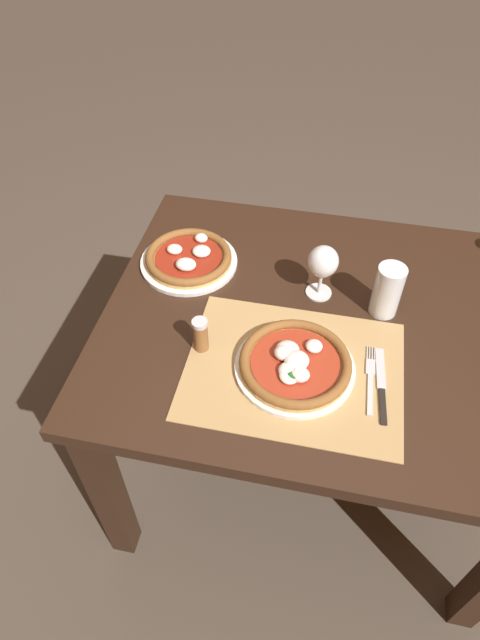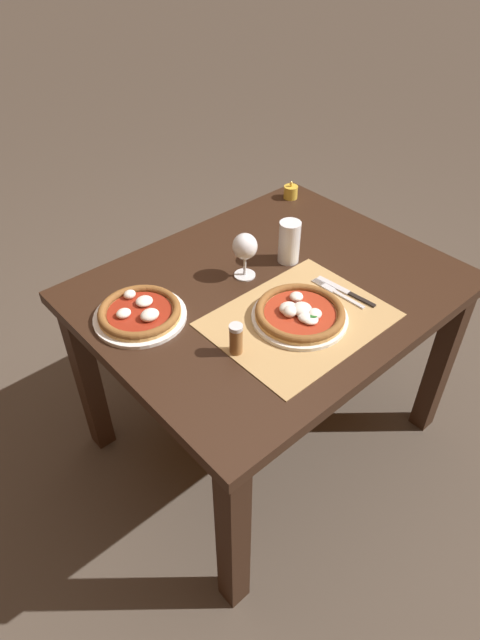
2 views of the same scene
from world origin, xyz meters
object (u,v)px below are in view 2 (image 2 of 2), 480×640
at_px(wine_glass, 245,248).
at_px(fork, 337,293).
at_px(knife, 345,291).
at_px(pizza_far, 140,313).
at_px(pint_glass, 289,243).
at_px(votive_candle, 291,192).
at_px(pepper_shaker, 236,339).
at_px(pizza_near, 300,313).

xyz_separation_m(wine_glass, fork, (0.15, -0.27, -0.10)).
bearing_deg(knife, pizza_far, 149.44).
relative_size(pizza_far, knife, 1.28).
relative_size(wine_glass, pint_glass, 1.07).
xyz_separation_m(pizza_far, votive_candle, (0.87, 0.23, 0.00)).
height_order(knife, pepper_shaker, pepper_shaker).
bearing_deg(pizza_far, wine_glass, -6.96).
height_order(wine_glass, pint_glass, wine_glass).
distance_m(pizza_near, wine_glass, 0.29).
xyz_separation_m(wine_glass, votive_candle, (0.50, 0.28, -0.08)).
height_order(wine_glass, pepper_shaker, wine_glass).
bearing_deg(pizza_far, pint_glass, -8.08).
xyz_separation_m(pizza_near, pint_glass, (0.20, 0.24, 0.05)).
bearing_deg(pizza_near, fork, 1.83).
height_order(fork, pepper_shaker, pepper_shaker).
xyz_separation_m(pint_glass, votive_candle, (0.33, 0.31, -0.05)).
xyz_separation_m(pizza_near, pizza_far, (-0.35, 0.32, -0.00)).
bearing_deg(knife, wine_glass, 122.05).
xyz_separation_m(pint_glass, pepper_shaker, (-0.43, -0.22, -0.02)).
relative_size(pizza_far, fork, 1.37).
bearing_deg(pepper_shaker, knife, -3.37).
distance_m(fork, pepper_shaker, 0.41).
xyz_separation_m(pizza_far, wine_glass, (0.37, -0.05, 0.09)).
height_order(pizza_far, pint_glass, pint_glass).
relative_size(wine_glass, fork, 0.77).
distance_m(pint_glass, pepper_shaker, 0.48).
xyz_separation_m(pizza_far, pepper_shaker, (0.11, -0.30, 0.03)).
xyz_separation_m(fork, knife, (0.03, -0.01, 0.00)).
relative_size(pint_glass, fork, 0.72).
xyz_separation_m(fork, pepper_shaker, (-0.41, 0.01, 0.04)).
distance_m(knife, votive_candle, 0.64).
distance_m(knife, pepper_shaker, 0.44).
distance_m(wine_glass, pepper_shaker, 0.37).
distance_m(wine_glass, knife, 0.34).
relative_size(wine_glass, pepper_shaker, 1.60).
xyz_separation_m(knife, pepper_shaker, (-0.43, 0.03, 0.04)).
bearing_deg(wine_glass, fork, -60.90).
distance_m(fork, votive_candle, 0.65).
bearing_deg(fork, pint_glass, 84.90).
xyz_separation_m(knife, votive_candle, (0.32, 0.55, 0.02)).
bearing_deg(votive_candle, pint_glass, -136.77).
xyz_separation_m(pint_glass, fork, (-0.02, -0.24, -0.06)).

